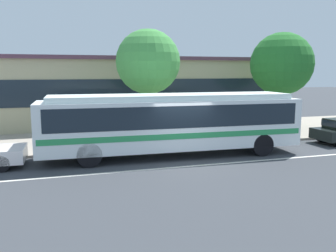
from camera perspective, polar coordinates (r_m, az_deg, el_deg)
ground_plane at (r=15.32m, az=2.35°, el=-5.66°), size 120.00×120.00×0.00m
sidewalk_slab at (r=21.44m, az=-3.42°, el=-1.37°), size 60.00×8.00×0.12m
lane_stripe_center at (r=14.59m, az=3.39°, el=-6.39°), size 56.00×0.16×0.01m
transit_bus at (r=16.08m, az=0.69°, el=0.92°), size 11.67×2.86×2.79m
pedestrian_waiting_near_sign at (r=18.66m, az=-5.01°, el=0.46°), size 0.38×0.38×1.73m
pedestrian_walking_along_curb at (r=17.57m, az=-12.76°, el=-0.37°), size 0.47×0.47×1.67m
bus_stop_sign at (r=19.63m, az=10.44°, el=2.19°), size 0.10×0.44×2.34m
street_tree_near_stop at (r=20.01m, az=-3.19°, el=10.09°), size 3.54×3.54×5.96m
street_tree_mid_block at (r=23.58m, az=17.61°, el=9.34°), size 3.86×3.86×6.06m
station_building at (r=27.46m, az=-7.76°, el=5.66°), size 21.52×9.17×4.77m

